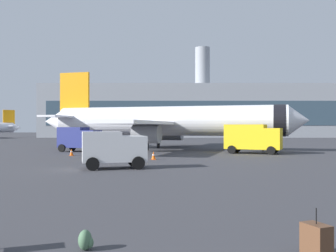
{
  "coord_description": "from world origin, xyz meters",
  "views": [
    {
      "loc": [
        0.09,
        -2.74,
        2.93
      ],
      "look_at": [
        0.01,
        28.42,
        3.0
      ],
      "focal_mm": 41.27,
      "sensor_mm": 36.0,
      "label": 1
    }
  ],
  "objects_px": {
    "safety_cone_near": "(72,152)",
    "safety_cone_mid": "(154,156)",
    "service_truck": "(80,138)",
    "rolling_suitcase": "(317,240)",
    "fuel_truck": "(253,137)",
    "cargo_van": "(114,148)",
    "airplane_at_gate": "(167,121)",
    "traveller_backpack": "(87,240)"
  },
  "relations": [
    {
      "from": "airplane_at_gate",
      "to": "safety_cone_near",
      "type": "height_order",
      "value": "airplane_at_gate"
    },
    {
      "from": "service_truck",
      "to": "cargo_van",
      "type": "xyz_separation_m",
      "value": [
        6.7,
        -18.56,
        -0.16
      ]
    },
    {
      "from": "safety_cone_near",
      "to": "traveller_backpack",
      "type": "relative_size",
      "value": 1.5
    },
    {
      "from": "service_truck",
      "to": "cargo_van",
      "type": "relative_size",
      "value": 1.11
    },
    {
      "from": "airplane_at_gate",
      "to": "service_truck",
      "type": "xyz_separation_m",
      "value": [
        -10.26,
        -4.54,
        -2.05
      ]
    },
    {
      "from": "rolling_suitcase",
      "to": "traveller_backpack",
      "type": "distance_m",
      "value": 5.32
    },
    {
      "from": "airplane_at_gate",
      "to": "traveller_backpack",
      "type": "xyz_separation_m",
      "value": [
        -1.68,
        -41.01,
        -3.42
      ]
    },
    {
      "from": "fuel_truck",
      "to": "cargo_van",
      "type": "relative_size",
      "value": 1.36
    },
    {
      "from": "safety_cone_near",
      "to": "safety_cone_mid",
      "type": "xyz_separation_m",
      "value": [
        8.52,
        -4.65,
        0.01
      ]
    },
    {
      "from": "cargo_van",
      "to": "service_truck",
      "type": "bearing_deg",
      "value": 109.84
    },
    {
      "from": "safety_cone_near",
      "to": "rolling_suitcase",
      "type": "relative_size",
      "value": 0.65
    },
    {
      "from": "service_truck",
      "to": "rolling_suitcase",
      "type": "bearing_deg",
      "value": -69.4
    },
    {
      "from": "cargo_van",
      "to": "traveller_backpack",
      "type": "bearing_deg",
      "value": -83.99
    },
    {
      "from": "airplane_at_gate",
      "to": "safety_cone_near",
      "type": "bearing_deg",
      "value": -130.95
    },
    {
      "from": "cargo_van",
      "to": "safety_cone_mid",
      "type": "bearing_deg",
      "value": 71.15
    },
    {
      "from": "service_truck",
      "to": "airplane_at_gate",
      "type": "bearing_deg",
      "value": 23.86
    },
    {
      "from": "safety_cone_near",
      "to": "safety_cone_mid",
      "type": "distance_m",
      "value": 9.7
    },
    {
      "from": "airplane_at_gate",
      "to": "fuel_truck",
      "type": "height_order",
      "value": "airplane_at_gate"
    },
    {
      "from": "cargo_van",
      "to": "safety_cone_mid",
      "type": "distance_m",
      "value": 7.96
    },
    {
      "from": "rolling_suitcase",
      "to": "traveller_backpack",
      "type": "bearing_deg",
      "value": 174.86
    },
    {
      "from": "rolling_suitcase",
      "to": "traveller_backpack",
      "type": "height_order",
      "value": "rolling_suitcase"
    },
    {
      "from": "airplane_at_gate",
      "to": "safety_cone_near",
      "type": "distance_m",
      "value": 14.92
    },
    {
      "from": "fuel_truck",
      "to": "safety_cone_mid",
      "type": "xyz_separation_m",
      "value": [
        -10.6,
        -7.91,
        -1.41
      ]
    },
    {
      "from": "service_truck",
      "to": "rolling_suitcase",
      "type": "height_order",
      "value": "service_truck"
    },
    {
      "from": "cargo_van",
      "to": "safety_cone_mid",
      "type": "height_order",
      "value": "cargo_van"
    },
    {
      "from": "cargo_van",
      "to": "fuel_truck",
      "type": "bearing_deg",
      "value": 49.46
    },
    {
      "from": "airplane_at_gate",
      "to": "safety_cone_near",
      "type": "xyz_separation_m",
      "value": [
        -9.54,
        -10.99,
        -3.3
      ]
    },
    {
      "from": "traveller_backpack",
      "to": "safety_cone_mid",
      "type": "bearing_deg",
      "value": 88.51
    },
    {
      "from": "service_truck",
      "to": "cargo_van",
      "type": "height_order",
      "value": "service_truck"
    },
    {
      "from": "airplane_at_gate",
      "to": "traveller_backpack",
      "type": "height_order",
      "value": "airplane_at_gate"
    },
    {
      "from": "fuel_truck",
      "to": "traveller_backpack",
      "type": "height_order",
      "value": "fuel_truck"
    },
    {
      "from": "safety_cone_near",
      "to": "rolling_suitcase",
      "type": "bearing_deg",
      "value": -66.66
    },
    {
      "from": "service_truck",
      "to": "safety_cone_mid",
      "type": "distance_m",
      "value": 14.5
    },
    {
      "from": "safety_cone_mid",
      "to": "traveller_backpack",
      "type": "distance_m",
      "value": 25.37
    },
    {
      "from": "service_truck",
      "to": "fuel_truck",
      "type": "height_order",
      "value": "fuel_truck"
    },
    {
      "from": "service_truck",
      "to": "cargo_van",
      "type": "bearing_deg",
      "value": -70.16
    },
    {
      "from": "fuel_truck",
      "to": "cargo_van",
      "type": "bearing_deg",
      "value": -130.54
    },
    {
      "from": "safety_cone_mid",
      "to": "fuel_truck",
      "type": "bearing_deg",
      "value": 36.73
    },
    {
      "from": "airplane_at_gate",
      "to": "fuel_truck",
      "type": "xyz_separation_m",
      "value": [
        9.58,
        -7.73,
        -1.88
      ]
    },
    {
      "from": "service_truck",
      "to": "safety_cone_mid",
      "type": "bearing_deg",
      "value": -50.23
    },
    {
      "from": "fuel_truck",
      "to": "airplane_at_gate",
      "type": "bearing_deg",
      "value": 141.09
    },
    {
      "from": "safety_cone_mid",
      "to": "safety_cone_near",
      "type": "bearing_deg",
      "value": 151.35
    }
  ]
}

